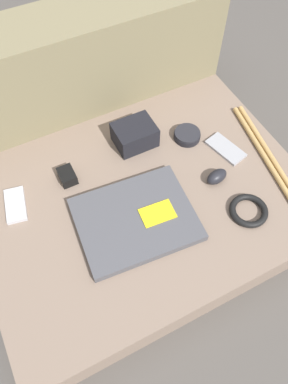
{
  "coord_description": "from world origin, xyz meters",
  "views": [
    {
      "loc": [
        -0.25,
        -0.5,
        1.0
      ],
      "look_at": [
        0.0,
        0.0,
        0.13
      ],
      "focal_mm": 35.0,
      "sensor_mm": 36.0,
      "label": 1
    }
  ],
  "objects": [
    {
      "name": "ground_plane",
      "position": [
        0.0,
        0.0,
        0.0
      ],
      "size": [
        8.0,
        8.0,
        0.0
      ],
      "primitive_type": "plane",
      "color": "#4C4742"
    },
    {
      "name": "couch_seat",
      "position": [
        0.0,
        0.0,
        0.05
      ],
      "size": [
        0.92,
        0.68,
        0.11
      ],
      "color": "#7A6656",
      "rests_on": "ground_plane"
    },
    {
      "name": "couch_backrest",
      "position": [
        0.0,
        0.44,
        0.2
      ],
      "size": [
        0.92,
        0.2,
        0.41
      ],
      "color": "#756B4C",
      "rests_on": "ground_plane"
    },
    {
      "name": "laptop",
      "position": [
        -0.06,
        -0.06,
        0.12
      ],
      "size": [
        0.33,
        0.27,
        0.03
      ],
      "rotation": [
        0.0,
        0.0,
        -0.09
      ],
      "color": "#47474C",
      "rests_on": "couch_seat"
    },
    {
      "name": "computer_mouse",
      "position": [
        0.21,
        -0.05,
        0.13
      ],
      "size": [
        0.07,
        0.05,
        0.04
      ],
      "rotation": [
        0.0,
        0.0,
        0.16
      ],
      "color": "black",
      "rests_on": "couch_seat"
    },
    {
      "name": "speaker_puck",
      "position": [
        0.22,
        0.13,
        0.12
      ],
      "size": [
        0.08,
        0.08,
        0.02
      ],
      "color": "black",
      "rests_on": "couch_seat"
    },
    {
      "name": "phone_silver",
      "position": [
        0.3,
        0.03,
        0.11
      ],
      "size": [
        0.09,
        0.13,
        0.01
      ],
      "rotation": [
        0.0,
        0.0,
        0.25
      ],
      "color": "#99999E",
      "rests_on": "couch_seat"
    },
    {
      "name": "phone_black",
      "position": [
        -0.33,
        0.13,
        0.11
      ],
      "size": [
        0.07,
        0.12,
        0.01
      ],
      "rotation": [
        0.0,
        0.0,
        -0.19
      ],
      "color": "#B7B7BC",
      "rests_on": "couch_seat"
    },
    {
      "name": "camera_pouch",
      "position": [
        0.06,
        0.19,
        0.14
      ],
      "size": [
        0.12,
        0.1,
        0.07
      ],
      "color": "black",
      "rests_on": "couch_seat"
    },
    {
      "name": "charger_brick",
      "position": [
        -0.17,
        0.15,
        0.12
      ],
      "size": [
        0.04,
        0.06,
        0.03
      ],
      "color": "black",
      "rests_on": "couch_seat"
    },
    {
      "name": "cable_coil",
      "position": [
        0.23,
        -0.18,
        0.12
      ],
      "size": [
        0.11,
        0.11,
        0.02
      ],
      "color": "black",
      "rests_on": "couch_seat"
    },
    {
      "name": "drumstick_pair",
      "position": [
        0.39,
        -0.03,
        0.12
      ],
      "size": [
        0.1,
        0.38,
        0.02
      ],
      "rotation": [
        0.0,
        0.0,
        -0.17
      ],
      "color": "tan",
      "rests_on": "couch_seat"
    }
  ]
}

